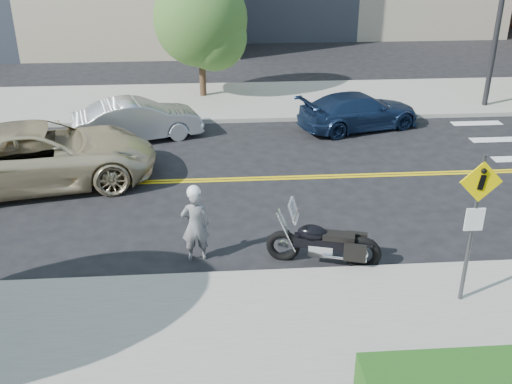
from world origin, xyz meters
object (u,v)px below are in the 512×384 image
(pedestrian_sign, at_px, (475,216))
(parked_car_silver, at_px, (138,120))
(motorcycle, at_px, (324,234))
(suv, at_px, (41,155))
(parked_car_blue, at_px, (359,111))
(motorcyclist, at_px, (195,223))

(pedestrian_sign, height_order, parked_car_silver, pedestrian_sign)
(motorcycle, xyz_separation_m, parked_car_silver, (-4.77, 8.14, -0.04))
(suv, xyz_separation_m, parked_car_blue, (9.82, 3.99, -0.24))
(motorcyclist, relative_size, suv, 0.28)
(motorcyclist, height_order, suv, motorcyclist)
(pedestrian_sign, bearing_deg, motorcycle, 144.32)
(pedestrian_sign, xyz_separation_m, motorcyclist, (-5.12, 2.11, -1.08))
(parked_car_silver, bearing_deg, motorcyclist, 176.79)
(suv, relative_size, parked_car_blue, 1.44)
(pedestrian_sign, relative_size, parked_car_blue, 0.69)
(motorcyclist, height_order, parked_car_silver, motorcyclist)
(suv, bearing_deg, pedestrian_sign, -135.62)
(motorcyclist, height_order, parked_car_blue, motorcyclist)
(pedestrian_sign, relative_size, suv, 0.48)
(parked_car_blue, bearing_deg, motorcyclist, 129.27)
(pedestrian_sign, bearing_deg, motorcyclist, 157.62)
(pedestrian_sign, height_order, motorcyclist, pedestrian_sign)
(parked_car_silver, distance_m, parked_car_blue, 7.59)
(motorcyclist, bearing_deg, parked_car_blue, -129.27)
(pedestrian_sign, xyz_separation_m, parked_car_blue, (0.41, 10.41, -1.33))
(pedestrian_sign, height_order, parked_car_blue, pedestrian_sign)
(motorcycle, height_order, suv, suv)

